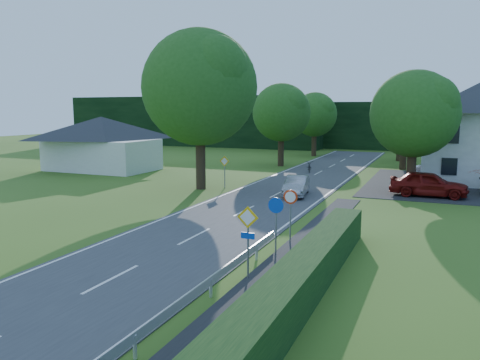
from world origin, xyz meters
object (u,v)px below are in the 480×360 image
at_px(streetlight, 408,129).
at_px(parked_car_silver_a, 439,170).
at_px(motorcycle, 309,166).
at_px(parked_car_red, 428,184).
at_px(moving_car, 296,186).

relative_size(streetlight, parked_car_silver_a, 1.94).
height_order(motorcycle, parked_car_red, parked_car_red).
xyz_separation_m(streetlight, parked_car_silver_a, (2.26, 6.52, -3.74)).
height_order(streetlight, moving_car, streetlight).
xyz_separation_m(parked_car_red, parked_car_silver_a, (0.63, 9.35, -0.18)).
relative_size(streetlight, parked_car_red, 1.59).
bearing_deg(motorcycle, moving_car, -94.48).
bearing_deg(moving_car, streetlight, 33.29).
bearing_deg(motorcycle, streetlight, -49.55).
height_order(parked_car_red, parked_car_silver_a, parked_car_red).
bearing_deg(streetlight, parked_car_red, -60.14).
relative_size(streetlight, moving_car, 1.98).
xyz_separation_m(moving_car, parked_car_red, (8.32, 3.16, 0.19)).
xyz_separation_m(moving_car, motorcycle, (-2.27, 12.15, -0.13)).
bearing_deg(parked_car_red, moving_car, 110.36).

